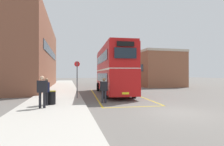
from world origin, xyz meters
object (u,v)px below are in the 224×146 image
object	(u,v)px
pedestrian_waiting_far	(46,90)
litter_bin	(51,98)
pedestrian_waiting_near	(42,89)
bus_stop_sign	(77,76)
single_deck_bus	(114,76)
double_decker_bus	(113,69)
pedestrian_boarding	(104,88)

from	to	relation	value
pedestrian_waiting_far	litter_bin	size ratio (longest dim) A/B	1.94
pedestrian_waiting_near	bus_stop_sign	size ratio (longest dim) A/B	0.62
single_deck_bus	pedestrian_waiting_far	xyz separation A→B (m)	(-10.67, -24.57, -0.54)
litter_bin	double_decker_bus	bearing A→B (deg)	46.93
pedestrian_boarding	pedestrian_waiting_far	xyz separation A→B (m)	(-3.76, -0.82, 0.05)
single_deck_bus	litter_bin	xyz separation A→B (m)	(-10.40, -24.32, -1.07)
single_deck_bus	litter_bin	world-z (taller)	single_deck_bus
single_deck_bus	pedestrian_waiting_far	world-z (taller)	single_deck_bus
double_decker_bus	bus_stop_sign	size ratio (longest dim) A/B	3.62
pedestrian_waiting_far	pedestrian_boarding	bearing A→B (deg)	12.31
pedestrian_waiting_near	pedestrian_waiting_far	bearing A→B (deg)	82.68
double_decker_bus	pedestrian_waiting_far	distance (m)	8.55
double_decker_bus	pedestrian_waiting_far	xyz separation A→B (m)	(-5.78, -6.14, -1.42)
pedestrian_waiting_near	pedestrian_waiting_far	xyz separation A→B (m)	(0.12, 0.91, -0.11)
pedestrian_waiting_near	bus_stop_sign	bearing A→B (deg)	61.82
pedestrian_waiting_near	pedestrian_waiting_far	world-z (taller)	pedestrian_waiting_near
pedestrian_boarding	pedestrian_waiting_near	size ratio (longest dim) A/B	0.98
pedestrian_waiting_far	bus_stop_sign	world-z (taller)	bus_stop_sign
double_decker_bus	pedestrian_boarding	world-z (taller)	double_decker_bus
pedestrian_waiting_near	bus_stop_sign	world-z (taller)	bus_stop_sign
double_decker_bus	pedestrian_waiting_near	bearing A→B (deg)	-129.89
double_decker_bus	pedestrian_boarding	bearing A→B (deg)	-110.74
double_decker_bus	litter_bin	bearing A→B (deg)	-133.07
bus_stop_sign	pedestrian_waiting_near	bearing A→B (deg)	-118.18
pedestrian_boarding	pedestrian_waiting_far	size ratio (longest dim) A/B	1.08
pedestrian_boarding	pedestrian_waiting_near	bearing A→B (deg)	-155.91
pedestrian_boarding	single_deck_bus	bearing A→B (deg)	73.78
pedestrian_boarding	pedestrian_waiting_near	world-z (taller)	pedestrian_waiting_near
double_decker_bus	litter_bin	distance (m)	8.29
double_decker_bus	pedestrian_waiting_near	world-z (taller)	double_decker_bus
pedestrian_waiting_far	litter_bin	world-z (taller)	pedestrian_waiting_far
pedestrian_boarding	litter_bin	bearing A→B (deg)	-170.71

